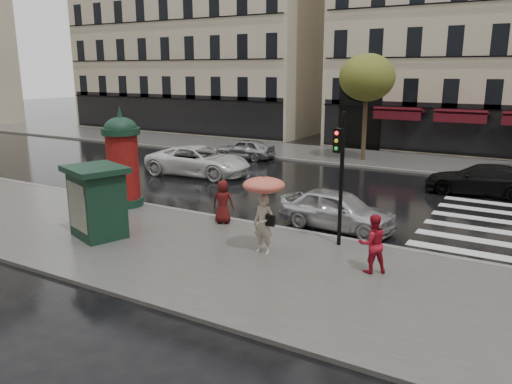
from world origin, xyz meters
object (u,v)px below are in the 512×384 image
Objects in this scene: woman_umbrella at (264,202)px; car_far_silver at (245,149)px; newsstand at (97,201)px; car_silver at (338,209)px; man_burgundy at (223,202)px; car_black at (481,180)px; morris_column at (122,158)px; car_white at (199,161)px; woman_red at (373,243)px; traffic_light at (340,167)px.

woman_umbrella is 17.47m from car_far_silver.
car_silver is at bearing 38.15° from newsstand.
man_burgundy reaches higher than car_black.
car_silver is 15.08m from car_far_silver.
morris_column is 1.69× the size of newsstand.
morris_column is 16.18m from car_black.
woman_umbrella reaches higher than man_burgundy.
car_far_silver is at bearing 103.74° from newsstand.
woman_umbrella is at bearing -139.90° from car_white.
car_white is at bearing 135.55° from woman_umbrella.
woman_red is at bearing 37.46° from car_far_silver.
car_far_silver is at bearing 123.25° from woman_umbrella.
traffic_light reaches higher than woman_red.
newsstand is (-7.38, -3.22, -1.35)m from traffic_light.
woman_red is at bearing 3.72° from woman_umbrella.
man_burgundy is at bearing 177.86° from traffic_light.
car_white reaches higher than car_far_silver.
man_burgundy is at bearing 0.00° from morris_column.
traffic_light is (-1.63, 1.59, 1.76)m from woman_red.
car_black is at bearing -143.78° from man_burgundy.
man_burgundy is at bearing -53.90° from woman_red.
car_white is (-3.44, 10.33, -0.56)m from newsstand.
woman_red is 0.40× the size of morris_column.
woman_red is at bearing -11.68° from car_black.
woman_umbrella is at bearing 128.79° from man_burgundy.
traffic_light is 2.90m from car_silver.
car_far_silver is (-14.41, 2.59, -0.05)m from car_black.
woman_umbrella is 0.51× the size of car_black.
traffic_light is at bearing 46.21° from woman_umbrella.
car_far_silver is at bearing -86.06° from woman_red.
morris_column is 12.81m from car_far_silver.
man_burgundy is 4.90m from traffic_light.
morris_column reaches higher than woman_red.
morris_column reaches higher than car_far_silver.
car_white is (-1.31, 6.94, -1.31)m from morris_column.
woman_umbrella is 8.04m from morris_column.
woman_umbrella is 2.68m from traffic_light.
car_silver is at bearing 11.63° from morris_column.
woman_umbrella is at bearing 28.74° from car_far_silver.
traffic_light is 17.17m from car_far_silver.
car_white is at bearing 0.20° from car_far_silver.
car_black is 1.26× the size of car_far_silver.
car_white is (-9.09, 8.92, -0.95)m from woman_umbrella.
woman_red is 11.86m from car_black.
newsstand is 10.91m from car_white.
woman_red is 0.29× the size of car_white.
morris_column is at bearing -47.00° from woman_red.
car_black is (10.50, 13.40, -0.66)m from newsstand.
woman_red reaches higher than man_burgundy.
traffic_light is 1.75× the size of newsstand.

